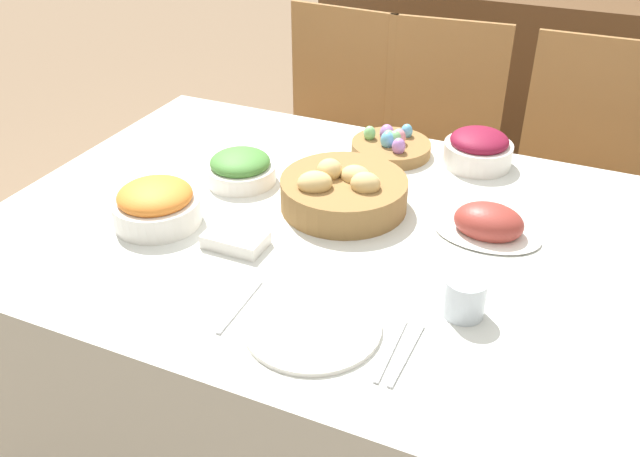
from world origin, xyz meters
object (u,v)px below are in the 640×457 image
object	(u,v)px
spoon	(407,355)
butter_dish	(236,240)
fork	(240,306)
bread_basket	(343,192)
chair_far_left	(327,138)
drinking_cup	(465,297)
ham_platter	(488,224)
beet_salad_bowl	(478,149)
knife	(391,350)
chair_far_right	(575,184)
chair_far_center	(432,157)
green_salad_bowl	(241,168)
sideboard	(480,93)
dinner_plate	(312,326)
carrot_bowl	(156,205)
egg_basket	(391,146)

from	to	relation	value
spoon	butter_dish	bearing A→B (deg)	159.39
fork	bread_basket	bearing A→B (deg)	83.69
chair_far_left	drinking_cup	xyz separation A→B (m)	(0.76, -1.09, 0.26)
spoon	butter_dish	world-z (taller)	butter_dish
ham_platter	beet_salad_bowl	xyz separation A→B (m)	(-0.10, 0.35, 0.02)
chair_far_left	knife	bearing A→B (deg)	-57.81
bread_basket	fork	size ratio (longest dim) A/B	1.74
bread_basket	spoon	bearing A→B (deg)	-55.44
knife	drinking_cup	distance (m)	0.19
knife	spoon	world-z (taller)	same
spoon	chair_far_right	bearing A→B (deg)	82.37
chair_far_center	drinking_cup	world-z (taller)	chair_far_center
green_salad_bowl	sideboard	bearing A→B (deg)	79.50
ham_platter	drinking_cup	size ratio (longest dim) A/B	3.00
chair_far_center	green_salad_bowl	distance (m)	0.88
chair_far_left	beet_salad_bowl	size ratio (longest dim) A/B	5.26
chair_far_center	dinner_plate	bearing A→B (deg)	-89.93
beet_salad_bowl	chair_far_center	bearing A→B (deg)	117.83
sideboard	carrot_bowl	distance (m)	1.97
chair_far_left	sideboard	bearing A→B (deg)	69.50
chair_far_center	egg_basket	world-z (taller)	chair_far_center
drinking_cup	chair_far_center	bearing A→B (deg)	107.89
green_salad_bowl	ham_platter	bearing A→B (deg)	0.25
chair_far_center	ham_platter	world-z (taller)	chair_far_center
beet_salad_bowl	bread_basket	bearing A→B (deg)	-124.10
chair_far_center	chair_far_right	size ratio (longest dim) A/B	1.00
bread_basket	chair_far_center	bearing A→B (deg)	88.60
chair_far_right	knife	bearing A→B (deg)	-100.21
chair_far_center	knife	size ratio (longest dim) A/B	5.49
egg_basket	dinner_plate	distance (m)	0.79
fork	drinking_cup	distance (m)	0.44
chair_far_center	sideboard	world-z (taller)	chair_far_center
carrot_bowl	fork	bearing A→B (deg)	-30.81
sideboard	bread_basket	world-z (taller)	sideboard
chair_far_center	fork	size ratio (longest dim) A/B	5.49
bread_basket	knife	world-z (taller)	bread_basket
carrot_bowl	drinking_cup	world-z (taller)	carrot_bowl
dinner_plate	butter_dish	bearing A→B (deg)	145.72
green_salad_bowl	drinking_cup	xyz separation A→B (m)	(0.67, -0.30, 0.00)
carrot_bowl	dinner_plate	bearing A→B (deg)	-22.14
sideboard	green_salad_bowl	xyz separation A→B (m)	(-0.30, -1.64, 0.32)
carrot_bowl	dinner_plate	world-z (taller)	carrot_bowl
chair_far_center	green_salad_bowl	xyz separation A→B (m)	(-0.32, -0.78, 0.26)
beet_salad_bowl	drinking_cup	world-z (taller)	beet_salad_bowl
green_salad_bowl	fork	xyz separation A→B (m)	(0.26, -0.46, -0.04)
bread_basket	spoon	size ratio (longest dim) A/B	1.74
chair_far_left	bread_basket	distance (m)	0.93
bread_basket	spoon	distance (m)	0.54
sideboard	beet_salad_bowl	distance (m)	1.35
chair_far_left	egg_basket	bearing A→B (deg)	-45.46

